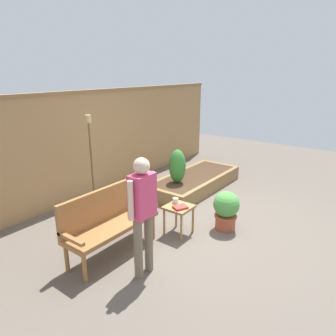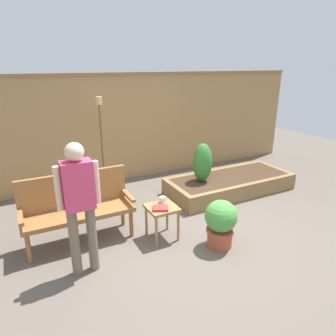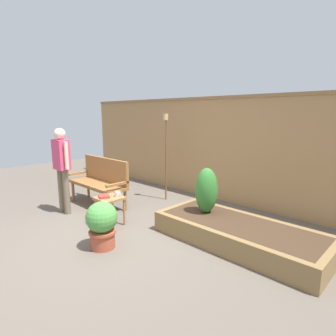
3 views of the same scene
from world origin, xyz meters
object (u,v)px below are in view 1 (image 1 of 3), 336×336
object	(u,v)px
garden_bench	(108,217)
tiki_torch	(90,149)
potted_boxwood	(226,209)
side_table	(179,211)
shrub_near_bench	(177,166)
cup_on_table	(176,200)
book_on_table	(180,207)
person_by_bench	(143,207)

from	to	relation	value
garden_bench	tiki_torch	size ratio (longest dim) A/B	0.80
garden_bench	potted_boxwood	bearing A→B (deg)	-32.58
side_table	shrub_near_bench	bearing A→B (deg)	36.17
shrub_near_bench	garden_bench	bearing A→B (deg)	-169.71
garden_bench	shrub_near_bench	size ratio (longest dim) A/B	2.05
side_table	cup_on_table	distance (m)	0.18
side_table	tiki_torch	bearing A→B (deg)	101.24
side_table	potted_boxwood	size ratio (longest dim) A/B	0.73
side_table	cup_on_table	size ratio (longest dim) A/B	3.72
cup_on_table	shrub_near_bench	distance (m)	1.44
book_on_table	shrub_near_bench	size ratio (longest dim) A/B	0.29
garden_bench	tiki_torch	distance (m)	1.50
cup_on_table	side_table	bearing A→B (deg)	-122.12
tiki_torch	person_by_bench	size ratio (longest dim) A/B	1.16
cup_on_table	person_by_bench	world-z (taller)	person_by_bench
shrub_near_bench	person_by_bench	bearing A→B (deg)	-153.98
side_table	book_on_table	size ratio (longest dim) A/B	2.34
garden_bench	tiki_torch	bearing A→B (deg)	58.40
potted_boxwood	person_by_bench	world-z (taller)	person_by_bench
garden_bench	cup_on_table	xyz separation A→B (m)	(1.10, -0.39, -0.02)
garden_bench	shrub_near_bench	xyz separation A→B (m)	(2.29, 0.42, 0.11)
side_table	potted_boxwood	distance (m)	0.80
tiki_torch	person_by_bench	distance (m)	2.06
shrub_near_bench	tiki_torch	world-z (taller)	tiki_torch
book_on_table	tiki_torch	xyz separation A→B (m)	(-0.27, 1.71, 0.73)
tiki_torch	potted_boxwood	bearing A→B (deg)	-67.04
book_on_table	shrub_near_bench	world-z (taller)	shrub_near_bench
book_on_table	person_by_bench	world-z (taller)	person_by_bench
tiki_torch	side_table	bearing A→B (deg)	-78.76
garden_bench	side_table	world-z (taller)	garden_bench
cup_on_table	tiki_torch	size ratio (longest dim) A/B	0.07
cup_on_table	potted_boxwood	xyz separation A→B (m)	(0.52, -0.64, -0.16)
shrub_near_bench	person_by_bench	size ratio (longest dim) A/B	0.45
book_on_table	potted_boxwood	world-z (taller)	potted_boxwood
tiki_torch	garden_bench	bearing A→B (deg)	-121.60
shrub_near_bench	tiki_torch	xyz separation A→B (m)	(-1.59, 0.72, 0.58)
potted_boxwood	tiki_torch	xyz separation A→B (m)	(-0.92, 2.17, 0.87)
cup_on_table	tiki_torch	world-z (taller)	tiki_torch
cup_on_table	garden_bench	bearing A→B (deg)	160.39
book_on_table	side_table	bearing A→B (deg)	75.89
tiki_torch	person_by_bench	bearing A→B (deg)	-112.67
book_on_table	garden_bench	bearing A→B (deg)	175.29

